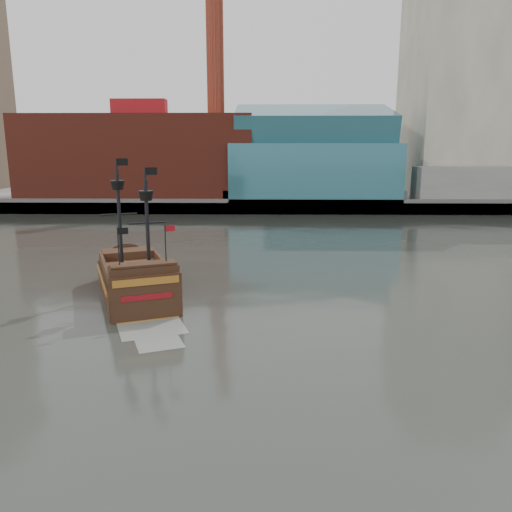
{
  "coord_description": "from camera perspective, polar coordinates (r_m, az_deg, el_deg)",
  "views": [
    {
      "loc": [
        1.25,
        -23.4,
        11.41
      ],
      "look_at": [
        0.66,
        10.39,
        4.0
      ],
      "focal_mm": 35.0,
      "sensor_mm": 36.0,
      "label": 1
    }
  ],
  "objects": [
    {
      "name": "ground",
      "position": [
        26.07,
        -1.91,
        -13.6
      ],
      "size": [
        400.0,
        400.0,
        0.0
      ],
      "primitive_type": "plane",
      "color": "#242621",
      "rests_on": "ground"
    },
    {
      "name": "promenade_far",
      "position": [
        115.88,
        0.38,
        7.22
      ],
      "size": [
        220.0,
        60.0,
        2.0
      ],
      "primitive_type": "cube",
      "color": "slate",
      "rests_on": "ground"
    },
    {
      "name": "seawall",
      "position": [
        86.5,
        0.17,
        5.66
      ],
      "size": [
        220.0,
        1.0,
        2.6
      ],
      "primitive_type": "cube",
      "color": "#4C4C49",
      "rests_on": "ground"
    },
    {
      "name": "skyline",
      "position": [
        108.83,
        3.26,
        19.29
      ],
      "size": [
        149.0,
        45.0,
        62.0
      ],
      "color": "brown",
      "rests_on": "promenade_far"
    },
    {
      "name": "pirate_ship",
      "position": [
        39.7,
        -13.57,
        -3.15
      ],
      "size": [
        9.77,
        15.72,
        11.33
      ],
      "rotation": [
        0.0,
        0.0,
        0.38
      ],
      "color": "black",
      "rests_on": "ground"
    }
  ]
}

